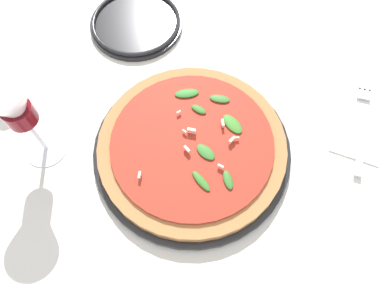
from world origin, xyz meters
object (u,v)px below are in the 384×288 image
(fork, at_px, (362,122))
(side_plate_white, at_px, (136,23))
(wine_glass, at_px, (14,107))
(pizza_arugula_main, at_px, (192,147))
(shaker_pepper, at_px, (3,83))

(fork, bearing_deg, side_plate_white, 75.87)
(wine_glass, xyz_separation_m, side_plate_white, (0.31, 0.02, -0.12))
(side_plate_white, bearing_deg, fork, -89.56)
(wine_glass, height_order, side_plate_white, wine_glass)
(pizza_arugula_main, relative_size, side_plate_white, 1.78)
(pizza_arugula_main, height_order, fork, pizza_arugula_main)
(fork, bearing_deg, wine_glass, 110.08)
(shaker_pepper, bearing_deg, side_plate_white, -23.66)
(fork, relative_size, shaker_pepper, 3.18)
(pizza_arugula_main, bearing_deg, wine_glass, 118.05)
(wine_glass, height_order, fork, wine_glass)
(fork, xyz_separation_m, shaker_pepper, (-0.26, 0.58, 0.03))
(wine_glass, distance_m, shaker_pepper, 0.17)
(pizza_arugula_main, distance_m, wine_glass, 0.28)
(wine_glass, bearing_deg, fork, -55.35)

